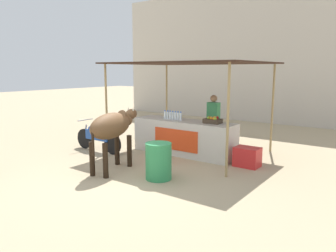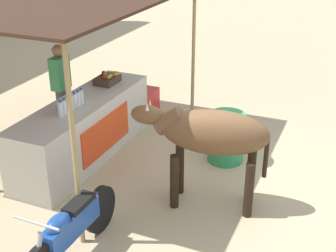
{
  "view_description": "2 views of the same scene",
  "coord_description": "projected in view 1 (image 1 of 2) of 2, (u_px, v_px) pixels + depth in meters",
  "views": [
    {
      "loc": [
        4.99,
        -5.36,
        2.36
      ],
      "look_at": [
        -0.03,
        1.49,
        0.9
      ],
      "focal_mm": 35.0,
      "sensor_mm": 36.0,
      "label": 1
    },
    {
      "loc": [
        -5.68,
        -1.69,
        3.68
      ],
      "look_at": [
        -0.05,
        0.72,
        0.82
      ],
      "focal_mm": 50.0,
      "sensor_mm": 36.0,
      "label": 2
    }
  ],
  "objects": [
    {
      "name": "ground_plane",
      "position": [
        131.0,
        173.0,
        7.57
      ],
      "size": [
        60.0,
        60.0,
        0.0
      ],
      "primitive_type": "plane",
      "color": "tan"
    },
    {
      "name": "building_wall_far",
      "position": [
        272.0,
        55.0,
        14.36
      ],
      "size": [
        16.0,
        0.5,
        6.04
      ],
      "primitive_type": "cube",
      "color": "beige",
      "rests_on": "ground"
    },
    {
      "name": "stall_counter",
      "position": [
        184.0,
        137.0,
        9.23
      ],
      "size": [
        3.0,
        0.82,
        0.96
      ],
      "color": "beige",
      "rests_on": "ground"
    },
    {
      "name": "stall_awning",
      "position": [
        190.0,
        66.0,
        9.14
      ],
      "size": [
        4.2,
        3.2,
        2.56
      ],
      "color": "#382319",
      "rests_on": "ground"
    },
    {
      "name": "water_bottle_row",
      "position": [
        173.0,
        116.0,
        9.3
      ],
      "size": [
        0.61,
        0.07,
        0.25
      ],
      "color": "silver",
      "rests_on": "stall_counter"
    },
    {
      "name": "fruit_crate",
      "position": [
        213.0,
        120.0,
        8.66
      ],
      "size": [
        0.44,
        0.32,
        0.18
      ],
      "color": "#3F3326",
      "rests_on": "stall_counter"
    },
    {
      "name": "vendor_behind_counter",
      "position": [
        213.0,
        123.0,
        9.47
      ],
      "size": [
        0.34,
        0.22,
        1.65
      ],
      "color": "#383842",
      "rests_on": "ground"
    },
    {
      "name": "cooler_box",
      "position": [
        247.0,
        157.0,
        8.06
      ],
      "size": [
        0.6,
        0.44,
        0.48
      ],
      "primitive_type": "cube",
      "color": "red",
      "rests_on": "ground"
    },
    {
      "name": "water_barrel",
      "position": [
        159.0,
        161.0,
        7.11
      ],
      "size": [
        0.57,
        0.57,
        0.8
      ],
      "primitive_type": "cylinder",
      "color": "#2D8C51",
      "rests_on": "ground"
    },
    {
      "name": "cow",
      "position": [
        112.0,
        127.0,
        7.64
      ],
      "size": [
        0.77,
        1.85,
        1.44
      ],
      "color": "brown",
      "rests_on": "ground"
    },
    {
      "name": "motorcycle_parked",
      "position": [
        98.0,
        137.0,
        9.56
      ],
      "size": [
        1.8,
        0.55,
        0.9
      ],
      "color": "black",
      "rests_on": "ground"
    }
  ]
}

